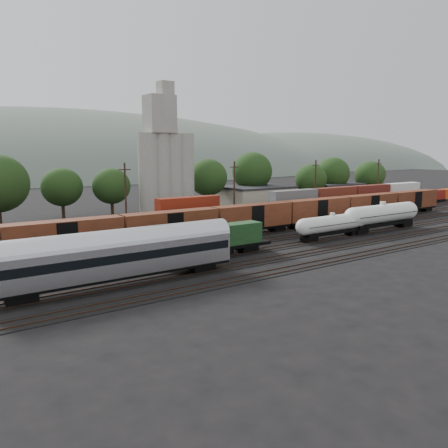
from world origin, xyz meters
TOP-DOWN VIEW (x-y plane):
  - ground at (0.00, 0.00)m, footprint 600.00×600.00m
  - tracks at (0.00, 0.00)m, footprint 180.00×33.20m
  - green_locomotive at (-11.81, -5.00)m, footprint 17.43×3.08m
  - tank_car_a at (11.98, -5.00)m, footprint 15.12×2.71m
  - tank_car_b at (24.91, -5.00)m, footprint 18.79×3.36m
  - passenger_coach at (-25.50, -10.00)m, footprint 25.46×3.14m
  - orange_locomotive at (-6.61, 10.00)m, footprint 15.84×2.64m
  - boxcar_string at (-11.80, 5.00)m, footprint 138.20×2.90m
  - container_wall at (5.16, 15.00)m, footprint 172.43×2.60m
  - grain_silo at (3.28, 36.00)m, footprint 13.40×5.00m
  - industrial_sheds at (6.63, 35.25)m, footprint 119.38×17.26m
  - tree_band at (3.07, 36.76)m, footprint 167.80×21.49m
  - utility_poles at (0.00, 22.00)m, footprint 122.20×0.36m
  - distant_hills at (23.92, 260.00)m, footprint 860.00×286.00m

SIDE VIEW (x-z plane):
  - distant_hills at x=23.92m, z-range -85.56..44.44m
  - ground at x=0.00m, z-range 0.00..0.00m
  - tracks at x=0.00m, z-range -0.05..0.15m
  - orange_locomotive at x=-6.61m, z-range 0.30..4.26m
  - tank_car_a at x=11.98m, z-range 0.40..4.36m
  - industrial_sheds at x=6.63m, z-range 0.01..5.11m
  - green_locomotive at x=-11.81m, z-range 0.32..4.93m
  - container_wall at x=5.16m, z-range -0.16..5.64m
  - tank_car_b at x=24.91m, z-range 0.45..5.37m
  - boxcar_string at x=-11.80m, z-range 1.02..5.22m
  - passenger_coach at x=-25.50m, z-range 0.63..6.42m
  - utility_poles at x=0.00m, z-range 0.21..12.21m
  - tree_band at x=3.07m, z-range 0.45..14.39m
  - grain_silo at x=3.28m, z-range -3.24..25.76m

